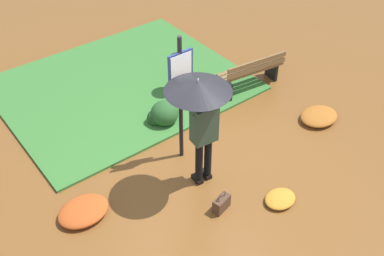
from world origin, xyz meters
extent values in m
plane|color=brown|center=(0.00, 0.00, 0.00)|extent=(18.00, 18.00, 0.00)
cube|color=#387533|center=(-0.32, -2.99, 0.03)|extent=(4.80, 4.00, 0.05)
cylinder|color=black|center=(-0.04, 0.19, 0.43)|extent=(0.12, 0.12, 0.86)
cylinder|color=black|center=(0.14, 0.19, 0.43)|extent=(0.12, 0.12, 0.86)
cube|color=black|center=(-0.04, 0.15, 0.04)|extent=(0.13, 0.23, 0.08)
cube|color=black|center=(0.14, 0.15, 0.04)|extent=(0.13, 0.23, 0.08)
cube|color=#334738|center=(0.05, 0.19, 1.18)|extent=(0.40, 0.28, 0.64)
sphere|color=beige|center=(0.05, 0.19, 1.64)|extent=(0.20, 0.20, 0.20)
ellipsoid|color=black|center=(0.05, 0.19, 1.67)|extent=(0.20, 0.20, 0.15)
cylinder|color=#334738|center=(-0.17, 0.16, 1.39)|extent=(0.18, 0.13, 0.18)
cylinder|color=#334738|center=(-0.13, 0.15, 1.48)|extent=(0.24, 0.11, 0.33)
cube|color=black|center=(-0.04, 0.17, 1.62)|extent=(0.07, 0.02, 0.14)
cylinder|color=#334738|center=(0.21, 0.19, 1.42)|extent=(0.11, 0.10, 0.09)
cylinder|color=#334738|center=(0.20, 0.20, 1.51)|extent=(0.10, 0.09, 0.23)
cylinder|color=#A5A5AD|center=(0.19, 0.21, 1.83)|extent=(0.02, 0.02, 0.41)
cone|color=black|center=(0.19, 0.21, 1.92)|extent=(0.96, 0.96, 0.16)
sphere|color=#A5A5AD|center=(0.19, 0.21, 2.03)|extent=(0.02, 0.02, 0.02)
cylinder|color=black|center=(-0.03, -0.51, 1.15)|extent=(0.07, 0.07, 2.30)
cube|color=navy|center=(-0.03, -0.49, 1.70)|extent=(0.44, 0.04, 0.70)
cube|color=silver|center=(-0.03, -0.48, 1.70)|extent=(0.38, 0.01, 0.64)
cube|color=#4C3323|center=(0.22, 0.85, 0.12)|extent=(0.32, 0.21, 0.24)
torus|color=#4C3323|center=(0.22, 0.85, 0.28)|extent=(0.18, 0.06, 0.18)
cube|color=black|center=(-3.02, -1.31, 0.22)|extent=(0.11, 0.36, 0.44)
cube|color=black|center=(-1.74, -1.31, 0.22)|extent=(0.11, 0.36, 0.44)
cube|color=brown|center=(-2.38, -1.43, 0.46)|extent=(1.40, 0.29, 0.04)
cube|color=brown|center=(-2.38, -1.31, 0.46)|extent=(1.40, 0.29, 0.04)
cube|color=brown|center=(-2.38, -1.19, 0.46)|extent=(1.40, 0.29, 0.04)
cube|color=brown|center=(-2.38, -1.14, 0.56)|extent=(1.39, 0.23, 0.10)
cube|color=brown|center=(-2.38, -1.14, 0.70)|extent=(1.39, 0.23, 0.10)
cylinder|color=#2D5138|center=(-1.17, -2.06, 0.40)|extent=(0.40, 0.40, 0.80)
torus|color=black|center=(-1.17, -2.06, 0.82)|extent=(0.42, 0.42, 0.04)
ellipsoid|color=#285628|center=(-0.31, -1.41, 0.24)|extent=(0.52, 0.52, 0.47)
ellipsoid|color=#1E421E|center=(-0.16, -1.49, 0.16)|extent=(0.31, 0.31, 0.31)
ellipsoid|color=#B74C1E|center=(1.94, -0.34, 0.09)|extent=(0.79, 0.63, 0.17)
ellipsoid|color=#A86023|center=(-2.69, 0.30, 0.08)|extent=(0.77, 0.62, 0.17)
ellipsoid|color=#C68428|center=(-0.61, 1.29, 0.06)|extent=(0.52, 0.42, 0.12)
camera|label=1|loc=(3.46, 4.31, 5.47)|focal=43.27mm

